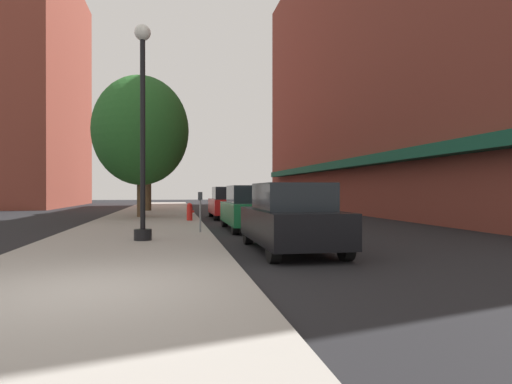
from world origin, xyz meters
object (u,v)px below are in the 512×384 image
car_green (250,208)px  lamppost (143,128)px  parking_meter_near (200,207)px  tree_near (148,147)px  fire_hydrant (190,212)px  car_black (291,218)px  car_red (228,203)px  tree_mid (141,131)px

car_green → lamppost: bearing=-132.5°
parking_meter_near → tree_near: tree_near is taller
lamppost → fire_hydrant: 8.32m
lamppost → car_green: 5.74m
fire_hydrant → parking_meter_near: bearing=-88.4°
car_black → car_red: (0.00, 12.74, 0.00)m
car_black → car_green: same height
fire_hydrant → car_green: (2.11, -3.97, 0.29)m
parking_meter_near → tree_mid: (-2.53, 8.85, 3.59)m
tree_near → car_green: 15.50m
tree_near → tree_mid: tree_mid is taller
parking_meter_near → car_green: 2.59m
car_black → car_red: bearing=88.1°
fire_hydrant → car_red: (2.11, 2.93, 0.29)m
lamppost → car_red: 11.51m
tree_near → car_black: 21.02m
tree_mid → car_black: 14.24m
tree_near → car_red: tree_near is taller
parking_meter_near → tree_mid: bearing=106.0°
tree_mid → car_black: tree_mid is taller
parking_meter_near → car_black: bearing=-64.8°
tree_mid → car_black: bearing=-71.0°
tree_near → car_red: (4.53, -7.47, -3.62)m
car_green → car_red: size_ratio=1.00×
tree_mid → car_green: bearing=-57.9°
lamppost → car_red: size_ratio=1.37×
lamppost → fire_hydrant: bearing=78.9°
tree_near → tree_mid: 7.21m
fire_hydrant → parking_meter_near: size_ratio=0.60×
fire_hydrant → tree_mid: 5.65m
parking_meter_near → car_red: car_red is taller
tree_mid → car_green: size_ratio=1.68×
tree_near → tree_mid: bearing=-89.6°
car_black → lamppost: bearing=148.2°
parking_meter_near → car_black: (1.95, -4.14, -0.14)m
tree_mid → lamppost: bearing=-85.5°
car_black → car_green: 5.83m
tree_near → tree_mid: (0.05, -7.21, 0.11)m
parking_meter_near → car_red: (1.95, 8.60, -0.14)m
lamppost → parking_meter_near: 3.48m
lamppost → car_red: bearing=71.2°
lamppost → fire_hydrant: size_ratio=7.47×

